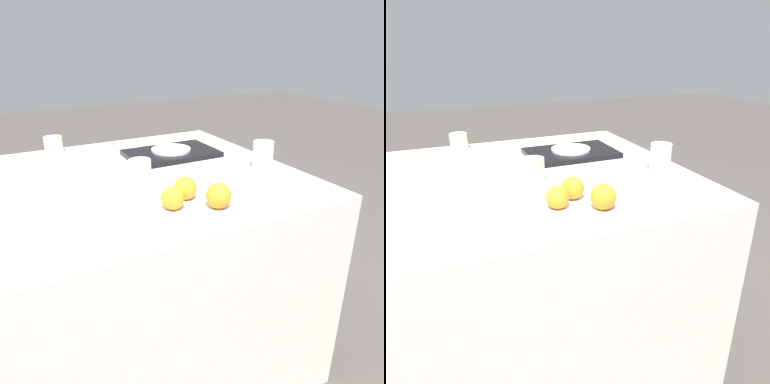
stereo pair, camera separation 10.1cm
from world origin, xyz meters
The scene contains 11 objects.
ground_plane centered at (0.00, 0.00, 0.00)m, with size 12.00×12.00×0.00m, color #4C4742.
table centered at (0.00, 0.00, 0.38)m, with size 1.23×0.98×0.76m.
fruit_platter centered at (0.13, -0.32, 0.77)m, with size 0.24×0.24×0.02m.
orange_0 centered at (0.17, -0.38, 0.81)m, with size 0.07×0.07×0.07m.
orange_1 centered at (0.12, -0.29, 0.80)m, with size 0.07×0.07×0.07m.
orange_2 centered at (0.06, -0.33, 0.80)m, with size 0.06×0.06×0.06m.
water_glass centered at (0.51, -0.15, 0.81)m, with size 0.07×0.07×0.10m.
serving_tray centered at (0.29, 0.16, 0.77)m, with size 0.35×0.23×0.02m.
side_plate centered at (0.29, 0.16, 0.78)m, with size 0.16×0.16×0.01m.
cup_1 centered at (-0.11, 0.42, 0.79)m, with size 0.07×0.07×0.07m.
cup_2 centered at (0.07, -0.07, 0.80)m, with size 0.07×0.07×0.08m.
Camera 1 is at (-0.32, -1.14, 1.19)m, focal length 35.00 mm.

